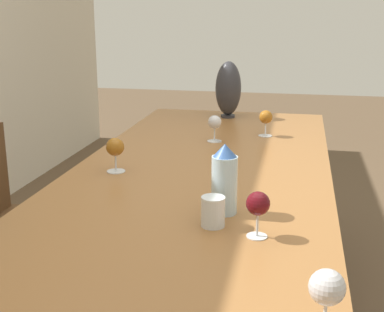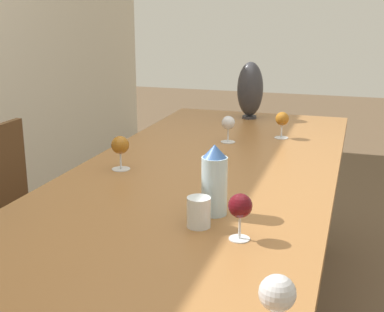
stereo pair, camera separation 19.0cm
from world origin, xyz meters
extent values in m
cube|color=#936033|center=(0.00, 0.00, 0.75)|extent=(2.66, 1.00, 0.04)
cylinder|color=#936033|center=(1.23, -0.40, 0.36)|extent=(0.07, 0.07, 0.73)
cylinder|color=#936033|center=(1.23, 0.40, 0.36)|extent=(0.07, 0.07, 0.73)
cylinder|color=silver|center=(-0.32, -0.16, 0.86)|extent=(0.08, 0.08, 0.18)
cone|color=#33599E|center=(-0.32, -0.16, 0.97)|extent=(0.07, 0.07, 0.04)
cylinder|color=silver|center=(-0.43, -0.14, 0.81)|extent=(0.07, 0.07, 0.09)
cylinder|color=#2D2D33|center=(1.15, 0.03, 0.77)|extent=(0.08, 0.08, 0.01)
ellipsoid|color=#2D2D33|center=(1.15, 0.03, 0.93)|extent=(0.15, 0.15, 0.30)
cylinder|color=silver|center=(0.02, 0.31, 0.77)|extent=(0.07, 0.07, 0.00)
cylinder|color=silver|center=(0.02, 0.31, 0.80)|extent=(0.01, 0.01, 0.07)
sphere|color=#995B19|center=(0.02, 0.31, 0.86)|extent=(0.07, 0.07, 0.07)
cylinder|color=silver|center=(0.73, -0.21, 0.77)|extent=(0.07, 0.07, 0.00)
cylinder|color=silver|center=(0.73, -0.21, 0.80)|extent=(0.01, 0.01, 0.06)
sphere|color=#995B19|center=(0.73, -0.21, 0.86)|extent=(0.07, 0.07, 0.07)
cylinder|color=silver|center=(-0.48, -0.27, 0.77)|extent=(0.06, 0.06, 0.00)
cylinder|color=silver|center=(-0.48, -0.27, 0.80)|extent=(0.01, 0.01, 0.07)
sphere|color=#510C14|center=(-0.48, -0.27, 0.86)|extent=(0.07, 0.07, 0.07)
cylinder|color=silver|center=(0.57, 0.02, 0.77)|extent=(0.07, 0.07, 0.00)
cylinder|color=silver|center=(0.57, 0.02, 0.80)|extent=(0.01, 0.01, 0.06)
sphere|color=silver|center=(0.57, 0.02, 0.86)|extent=(0.06, 0.06, 0.06)
sphere|color=silver|center=(-0.91, -0.44, 0.87)|extent=(0.07, 0.07, 0.07)
cube|color=brown|center=(0.09, 0.75, 0.46)|extent=(0.44, 0.44, 0.04)
cylinder|color=brown|center=(-0.10, 0.56, 0.22)|extent=(0.04, 0.04, 0.44)
cylinder|color=brown|center=(0.28, 0.56, 0.22)|extent=(0.04, 0.04, 0.44)
cylinder|color=brown|center=(0.28, 0.94, 0.22)|extent=(0.04, 0.04, 0.44)
camera|label=1|loc=(-1.85, -0.37, 1.38)|focal=50.00mm
camera|label=2|loc=(-1.80, -0.55, 1.38)|focal=50.00mm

